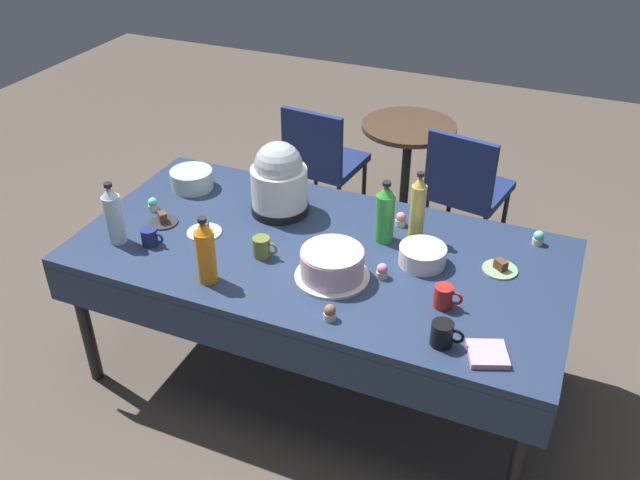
{
  "coord_description": "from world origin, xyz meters",
  "views": [
    {
      "loc": [
        0.99,
        -2.34,
        2.46
      ],
      "look_at": [
        0.0,
        0.0,
        0.8
      ],
      "focal_mm": 38.25,
      "sensor_mm": 36.0,
      "label": 1
    }
  ],
  "objects_px": {
    "frosted_layer_cake": "(332,265)",
    "soda_bottle_orange_juice": "(206,252)",
    "coffee_mug_olive": "(262,247)",
    "coffee_mug_black": "(443,334)",
    "soda_bottle_water": "(114,215)",
    "glass_salad_bowl": "(192,179)",
    "maroon_chair_left": "(321,158)",
    "potluck_table": "(320,261)",
    "cupcake_vanilla": "(401,219)",
    "round_cafe_table": "(407,156)",
    "dessert_plate_sage": "(500,268)",
    "coffee_mug_red": "(444,297)",
    "ceramic_snack_bowl": "(422,256)",
    "dessert_plate_charcoal": "(163,220)",
    "cupcake_rose": "(330,313)",
    "dessert_plate_white": "(204,231)",
    "cupcake_berry": "(153,204)",
    "coffee_mug_navy": "(150,237)",
    "cupcake_cocoa": "(384,210)",
    "maroon_chair_right": "(466,185)",
    "soda_bottle_lime_soda": "(385,213)",
    "slow_cooker": "(279,180)",
    "cupcake_lemon": "(382,271)",
    "soda_bottle_ginger_ale": "(418,208)"
  },
  "relations": [
    {
      "from": "soda_bottle_water",
      "to": "dessert_plate_white",
      "type": "bearing_deg",
      "value": 33.34
    },
    {
      "from": "glass_salad_bowl",
      "to": "soda_bottle_orange_juice",
      "type": "distance_m",
      "value": 0.84
    },
    {
      "from": "maroon_chair_right",
      "to": "cupcake_cocoa",
      "type": "bearing_deg",
      "value": -102.75
    },
    {
      "from": "dessert_plate_sage",
      "to": "cupcake_berry",
      "type": "xyz_separation_m",
      "value": [
        -1.66,
        -0.15,
        0.02
      ]
    },
    {
      "from": "dessert_plate_white",
      "to": "cupcake_berry",
      "type": "bearing_deg",
      "value": 165.52
    },
    {
      "from": "dessert_plate_sage",
      "to": "coffee_mug_red",
      "type": "xyz_separation_m",
      "value": [
        -0.16,
        -0.34,
        0.04
      ]
    },
    {
      "from": "cupcake_vanilla",
      "to": "soda_bottle_water",
      "type": "xyz_separation_m",
      "value": [
        -1.15,
        -0.64,
        0.11
      ]
    },
    {
      "from": "dessert_plate_white",
      "to": "frosted_layer_cake",
      "type": "bearing_deg",
      "value": -7.6
    },
    {
      "from": "coffee_mug_olive",
      "to": "coffee_mug_black",
      "type": "xyz_separation_m",
      "value": [
        0.88,
        -0.26,
        0.0
      ]
    },
    {
      "from": "slow_cooker",
      "to": "dessert_plate_sage",
      "type": "xyz_separation_m",
      "value": [
        1.09,
        -0.08,
        -0.16
      ]
    },
    {
      "from": "dessert_plate_sage",
      "to": "cupcake_rose",
      "type": "xyz_separation_m",
      "value": [
        -0.55,
        -0.59,
        0.02
      ]
    },
    {
      "from": "cupcake_vanilla",
      "to": "coffee_mug_navy",
      "type": "height_order",
      "value": "coffee_mug_navy"
    },
    {
      "from": "potluck_table",
      "to": "maroon_chair_right",
      "type": "relative_size",
      "value": 2.59
    },
    {
      "from": "maroon_chair_left",
      "to": "cupcake_berry",
      "type": "bearing_deg",
      "value": -103.95
    },
    {
      "from": "potluck_table",
      "to": "soda_bottle_water",
      "type": "xyz_separation_m",
      "value": [
        -0.88,
        -0.3,
        0.2
      ]
    },
    {
      "from": "frosted_layer_cake",
      "to": "cupcake_lemon",
      "type": "xyz_separation_m",
      "value": [
        0.19,
        0.08,
        -0.03
      ]
    },
    {
      "from": "dessert_plate_charcoal",
      "to": "soda_bottle_lime_soda",
      "type": "distance_m",
      "value": 1.06
    },
    {
      "from": "soda_bottle_orange_juice",
      "to": "coffee_mug_red",
      "type": "xyz_separation_m",
      "value": [
        0.95,
        0.21,
        -0.09
      ]
    },
    {
      "from": "soda_bottle_orange_juice",
      "to": "coffee_mug_navy",
      "type": "bearing_deg",
      "value": 160.54
    },
    {
      "from": "potluck_table",
      "to": "soda_bottle_lime_soda",
      "type": "bearing_deg",
      "value": 38.78
    },
    {
      "from": "cupcake_rose",
      "to": "soda_bottle_lime_soda",
      "type": "xyz_separation_m",
      "value": [
        0.01,
        0.62,
        0.11
      ]
    },
    {
      "from": "glass_salad_bowl",
      "to": "cupcake_rose",
      "type": "distance_m",
      "value": 1.27
    },
    {
      "from": "frosted_layer_cake",
      "to": "slow_cooker",
      "type": "relative_size",
      "value": 0.87
    },
    {
      "from": "dessert_plate_sage",
      "to": "coffee_mug_navy",
      "type": "distance_m",
      "value": 1.55
    },
    {
      "from": "soda_bottle_water",
      "to": "glass_salad_bowl",
      "type": "bearing_deg",
      "value": 86.01
    },
    {
      "from": "cupcake_vanilla",
      "to": "round_cafe_table",
      "type": "height_order",
      "value": "cupcake_vanilla"
    },
    {
      "from": "soda_bottle_water",
      "to": "coffee_mug_black",
      "type": "height_order",
      "value": "soda_bottle_water"
    },
    {
      "from": "glass_salad_bowl",
      "to": "cupcake_vanilla",
      "type": "height_order",
      "value": "glass_salad_bowl"
    },
    {
      "from": "cupcake_rose",
      "to": "cupcake_berry",
      "type": "xyz_separation_m",
      "value": [
        -1.11,
        0.44,
        0.0
      ]
    },
    {
      "from": "maroon_chair_left",
      "to": "ceramic_snack_bowl",
      "type": "bearing_deg",
      "value": -51.46
    },
    {
      "from": "coffee_mug_navy",
      "to": "coffee_mug_red",
      "type": "height_order",
      "value": "coffee_mug_red"
    },
    {
      "from": "potluck_table",
      "to": "cupcake_lemon",
      "type": "distance_m",
      "value": 0.35
    },
    {
      "from": "cupcake_cocoa",
      "to": "cupcake_vanilla",
      "type": "bearing_deg",
      "value": -25.94
    },
    {
      "from": "glass_salad_bowl",
      "to": "ceramic_snack_bowl",
      "type": "xyz_separation_m",
      "value": [
        1.29,
        -0.2,
        -0.01
      ]
    },
    {
      "from": "soda_bottle_orange_juice",
      "to": "coffee_mug_olive",
      "type": "bearing_deg",
      "value": 62.82
    },
    {
      "from": "soda_bottle_ginger_ale",
      "to": "maroon_chair_right",
      "type": "relative_size",
      "value": 0.4
    },
    {
      "from": "frosted_layer_cake",
      "to": "maroon_chair_left",
      "type": "height_order",
      "value": "frosted_layer_cake"
    },
    {
      "from": "cupcake_berry",
      "to": "coffee_mug_red",
      "type": "height_order",
      "value": "coffee_mug_red"
    },
    {
      "from": "round_cafe_table",
      "to": "frosted_layer_cake",
      "type": "bearing_deg",
      "value": -84.09
    },
    {
      "from": "cupcake_berry",
      "to": "soda_bottle_water",
      "type": "bearing_deg",
      "value": -87.47
    },
    {
      "from": "cupcake_rose",
      "to": "soda_bottle_water",
      "type": "height_order",
      "value": "soda_bottle_water"
    },
    {
      "from": "coffee_mug_black",
      "to": "maroon_chair_left",
      "type": "distance_m",
      "value": 2.15
    },
    {
      "from": "slow_cooker",
      "to": "cupcake_lemon",
      "type": "distance_m",
      "value": 0.73
    },
    {
      "from": "glass_salad_bowl",
      "to": "dessert_plate_charcoal",
      "type": "bearing_deg",
      "value": -80.61
    },
    {
      "from": "dessert_plate_charcoal",
      "to": "maroon_chair_left",
      "type": "relative_size",
      "value": 0.17
    },
    {
      "from": "cupcake_cocoa",
      "to": "maroon_chair_right",
      "type": "height_order",
      "value": "maroon_chair_right"
    },
    {
      "from": "cupcake_rose",
      "to": "cupcake_vanilla",
      "type": "relative_size",
      "value": 1.0
    },
    {
      "from": "soda_bottle_ginger_ale",
      "to": "maroon_chair_right",
      "type": "distance_m",
      "value": 1.15
    },
    {
      "from": "frosted_layer_cake",
      "to": "ceramic_snack_bowl",
      "type": "height_order",
      "value": "frosted_layer_cake"
    },
    {
      "from": "frosted_layer_cake",
      "to": "soda_bottle_orange_juice",
      "type": "bearing_deg",
      "value": -154.9
    }
  ]
}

